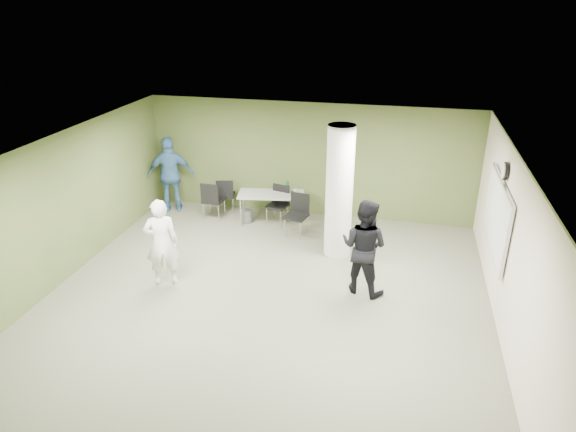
% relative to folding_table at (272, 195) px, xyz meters
% --- Properties ---
extents(floor, '(8.00, 8.00, 0.00)m').
position_rel_folding_table_xyz_m(floor, '(0.76, -3.26, -0.69)').
color(floor, '#595A47').
rests_on(floor, ground).
extents(ceiling, '(8.00, 8.00, 0.00)m').
position_rel_folding_table_xyz_m(ceiling, '(0.76, -3.26, 2.11)').
color(ceiling, white).
rests_on(ceiling, wall_back).
extents(wall_back, '(8.00, 2.80, 0.02)m').
position_rel_folding_table_xyz_m(wall_back, '(0.76, 0.74, 0.71)').
color(wall_back, '#465C2B').
rests_on(wall_back, floor).
extents(wall_left, '(0.02, 8.00, 2.80)m').
position_rel_folding_table_xyz_m(wall_left, '(-3.24, -3.26, 0.71)').
color(wall_left, '#465C2B').
rests_on(wall_left, floor).
extents(wall_right_cream, '(0.02, 8.00, 2.80)m').
position_rel_folding_table_xyz_m(wall_right_cream, '(4.76, -3.26, 0.71)').
color(wall_right_cream, beige).
rests_on(wall_right_cream, floor).
extents(column, '(0.56, 0.56, 2.80)m').
position_rel_folding_table_xyz_m(column, '(1.76, -1.26, 0.71)').
color(column, silver).
rests_on(column, floor).
extents(whiteboard, '(0.05, 2.30, 1.30)m').
position_rel_folding_table_xyz_m(whiteboard, '(4.69, -2.06, 0.81)').
color(whiteboard, silver).
rests_on(whiteboard, wall_right_cream).
extents(wall_clock, '(0.06, 0.32, 0.32)m').
position_rel_folding_table_xyz_m(wall_clock, '(4.69, -2.06, 1.66)').
color(wall_clock, black).
rests_on(wall_clock, wall_right_cream).
extents(folding_table, '(1.65, 0.93, 0.99)m').
position_rel_folding_table_xyz_m(folding_table, '(0.00, 0.00, 0.00)').
color(folding_table, gray).
rests_on(folding_table, floor).
extents(wastebasket, '(0.27, 0.27, 0.31)m').
position_rel_folding_table_xyz_m(wastebasket, '(-0.59, -0.15, -0.54)').
color(wastebasket, '#4C4C4C').
rests_on(wastebasket, floor).
extents(chair_back_left, '(0.54, 0.54, 0.89)m').
position_rel_folding_table_xyz_m(chair_back_left, '(-1.29, 0.31, -0.17)').
color(chair_back_left, black).
rests_on(chair_back_left, floor).
extents(chair_back_right, '(0.49, 0.49, 0.96)m').
position_rel_folding_table_xyz_m(chair_back_right, '(-1.46, -0.16, -0.13)').
color(chair_back_right, black).
rests_on(chair_back_right, floor).
extents(chair_table_left, '(0.55, 0.55, 0.92)m').
position_rel_folding_table_xyz_m(chair_table_left, '(0.16, 0.05, -0.16)').
color(chair_table_left, black).
rests_on(chair_table_left, floor).
extents(chair_table_right, '(0.57, 0.57, 0.96)m').
position_rel_folding_table_xyz_m(chair_table_right, '(0.74, -0.49, -0.13)').
color(chair_table_right, black).
rests_on(chair_table_right, floor).
extents(woman_white, '(0.75, 0.64, 1.73)m').
position_rel_folding_table_xyz_m(woman_white, '(-1.29, -3.21, 0.17)').
color(woman_white, white).
rests_on(woman_white, floor).
extents(man_black, '(1.07, 0.95, 1.83)m').
position_rel_folding_table_xyz_m(man_black, '(2.42, -2.63, 0.22)').
color(man_black, black).
rests_on(man_black, floor).
extents(man_blue, '(1.22, 0.81, 1.93)m').
position_rel_folding_table_xyz_m(man_blue, '(-2.64, 0.14, 0.27)').
color(man_blue, '#3C6494').
rests_on(man_blue, floor).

